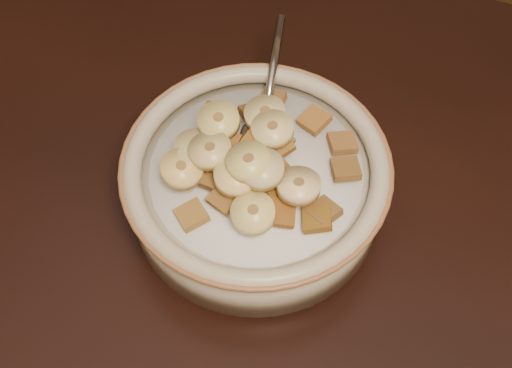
% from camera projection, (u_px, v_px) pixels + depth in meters
% --- Properties ---
extents(table, '(1.40, 0.91, 0.04)m').
position_uv_depth(table, '(139.00, 360.00, 0.52)').
color(table, black).
rests_on(table, floor).
extents(cereal_bowl, '(0.19, 0.19, 0.05)m').
position_uv_depth(cereal_bowl, '(256.00, 189.00, 0.55)').
color(cereal_bowl, beige).
rests_on(cereal_bowl, table).
extents(milk, '(0.16, 0.16, 0.00)m').
position_uv_depth(milk, '(256.00, 172.00, 0.53)').
color(milk, white).
rests_on(milk, cereal_bowl).
extents(spoon, '(0.04, 0.05, 0.01)m').
position_uv_depth(spoon, '(262.00, 136.00, 0.54)').
color(spoon, gray).
rests_on(spoon, cereal_bowl).
extents(cereal_square_0, '(0.02, 0.02, 0.01)m').
position_uv_depth(cereal_square_0, '(217.00, 174.00, 0.51)').
color(cereal_square_0, brown).
rests_on(cereal_square_0, milk).
extents(cereal_square_1, '(0.02, 0.02, 0.01)m').
position_uv_depth(cereal_square_1, '(271.00, 102.00, 0.56)').
color(cereal_square_1, brown).
rests_on(cereal_square_1, milk).
extents(cereal_square_2, '(0.03, 0.03, 0.01)m').
position_uv_depth(cereal_square_2, '(255.00, 114.00, 0.55)').
color(cereal_square_2, brown).
rests_on(cereal_square_2, milk).
extents(cereal_square_3, '(0.03, 0.03, 0.01)m').
position_uv_depth(cereal_square_3, '(218.00, 161.00, 0.52)').
color(cereal_square_3, brown).
rests_on(cereal_square_3, milk).
extents(cereal_square_4, '(0.03, 0.03, 0.01)m').
position_uv_depth(cereal_square_4, '(192.00, 215.00, 0.51)').
color(cereal_square_4, olive).
rests_on(cereal_square_4, milk).
extents(cereal_square_5, '(0.03, 0.03, 0.01)m').
position_uv_depth(cereal_square_5, '(314.00, 120.00, 0.55)').
color(cereal_square_5, olive).
rests_on(cereal_square_5, milk).
extents(cereal_square_6, '(0.03, 0.03, 0.01)m').
position_uv_depth(cereal_square_6, '(277.00, 145.00, 0.52)').
color(cereal_square_6, olive).
rests_on(cereal_square_6, milk).
extents(cereal_square_7, '(0.03, 0.03, 0.01)m').
position_uv_depth(cereal_square_7, '(323.00, 212.00, 0.50)').
color(cereal_square_7, brown).
rests_on(cereal_square_7, milk).
extents(cereal_square_8, '(0.03, 0.03, 0.01)m').
position_uv_depth(cereal_square_8, '(218.00, 115.00, 0.55)').
color(cereal_square_8, brown).
rests_on(cereal_square_8, milk).
extents(cereal_square_9, '(0.03, 0.03, 0.01)m').
position_uv_depth(cereal_square_9, '(346.00, 169.00, 0.52)').
color(cereal_square_9, olive).
rests_on(cereal_square_9, milk).
extents(cereal_square_10, '(0.03, 0.03, 0.01)m').
position_uv_depth(cereal_square_10, '(225.00, 198.00, 0.50)').
color(cereal_square_10, olive).
rests_on(cereal_square_10, milk).
extents(cereal_square_11, '(0.03, 0.03, 0.01)m').
position_uv_depth(cereal_square_11, '(317.00, 219.00, 0.50)').
color(cereal_square_11, brown).
rests_on(cereal_square_11, milk).
extents(cereal_square_12, '(0.03, 0.03, 0.01)m').
position_uv_depth(cereal_square_12, '(277.00, 140.00, 0.53)').
color(cereal_square_12, brown).
rests_on(cereal_square_12, milk).
extents(cereal_square_13, '(0.03, 0.03, 0.01)m').
position_uv_depth(cereal_square_13, '(254.00, 189.00, 0.50)').
color(cereal_square_13, '#8E5619').
rests_on(cereal_square_13, milk).
extents(cereal_square_14, '(0.03, 0.03, 0.01)m').
position_uv_depth(cereal_square_14, '(281.00, 213.00, 0.50)').
color(cereal_square_14, brown).
rests_on(cereal_square_14, milk).
extents(cereal_square_15, '(0.02, 0.02, 0.01)m').
position_uv_depth(cereal_square_15, '(224.00, 143.00, 0.52)').
color(cereal_square_15, brown).
rests_on(cereal_square_15, milk).
extents(cereal_square_16, '(0.03, 0.03, 0.01)m').
position_uv_depth(cereal_square_16, '(283.00, 192.00, 0.50)').
color(cereal_square_16, brown).
rests_on(cereal_square_16, milk).
extents(cereal_square_17, '(0.02, 0.02, 0.01)m').
position_uv_depth(cereal_square_17, '(259.00, 140.00, 0.52)').
color(cereal_square_17, '#9A6B1D').
rests_on(cereal_square_17, milk).
extents(cereal_square_18, '(0.03, 0.03, 0.01)m').
position_uv_depth(cereal_square_18, '(342.00, 143.00, 0.54)').
color(cereal_square_18, '#915F33').
rests_on(cereal_square_18, milk).
extents(cereal_square_19, '(0.03, 0.03, 0.01)m').
position_uv_depth(cereal_square_19, '(210.00, 163.00, 0.52)').
color(cereal_square_19, brown).
rests_on(cereal_square_19, milk).
extents(cereal_square_20, '(0.03, 0.03, 0.01)m').
position_uv_depth(cereal_square_20, '(278.00, 174.00, 0.51)').
color(cereal_square_20, brown).
rests_on(cereal_square_20, milk).
extents(cereal_square_21, '(0.02, 0.02, 0.01)m').
position_uv_depth(cereal_square_21, '(222.00, 143.00, 0.53)').
color(cereal_square_21, olive).
rests_on(cereal_square_21, milk).
extents(cereal_square_22, '(0.02, 0.02, 0.01)m').
position_uv_depth(cereal_square_22, '(208.00, 174.00, 0.51)').
color(cereal_square_22, brown).
rests_on(cereal_square_22, milk).
extents(banana_slice_0, '(0.04, 0.04, 0.01)m').
position_uv_depth(banana_slice_0, '(195.00, 149.00, 0.52)').
color(banana_slice_0, beige).
rests_on(banana_slice_0, milk).
extents(banana_slice_1, '(0.04, 0.04, 0.01)m').
position_uv_depth(banana_slice_1, '(210.00, 151.00, 0.51)').
color(banana_slice_1, '#CEBD76').
rests_on(banana_slice_1, milk).
extents(banana_slice_2, '(0.04, 0.04, 0.01)m').
position_uv_depth(banana_slice_2, '(262.00, 169.00, 0.49)').
color(banana_slice_2, beige).
rests_on(banana_slice_2, milk).
extents(banana_slice_3, '(0.04, 0.04, 0.01)m').
position_uv_depth(banana_slice_3, '(253.00, 213.00, 0.49)').
color(banana_slice_3, '#E4D97A').
rests_on(banana_slice_3, milk).
extents(banana_slice_4, '(0.04, 0.04, 0.02)m').
position_uv_depth(banana_slice_4, '(299.00, 186.00, 0.49)').
color(banana_slice_4, '#F1CE87').
rests_on(banana_slice_4, milk).
extents(banana_slice_5, '(0.04, 0.04, 0.02)m').
position_uv_depth(banana_slice_5, '(219.00, 121.00, 0.52)').
color(banana_slice_5, '#F2E37A').
rests_on(banana_slice_5, milk).
extents(banana_slice_6, '(0.04, 0.04, 0.01)m').
position_uv_depth(banana_slice_6, '(272.00, 130.00, 0.52)').
color(banana_slice_6, '#E1D576').
rests_on(banana_slice_6, milk).
extents(banana_slice_7, '(0.04, 0.04, 0.01)m').
position_uv_depth(banana_slice_7, '(182.00, 169.00, 0.51)').
color(banana_slice_7, '#F4CB78').
rests_on(banana_slice_7, milk).
extents(banana_slice_8, '(0.04, 0.04, 0.01)m').
position_uv_depth(banana_slice_8, '(249.00, 162.00, 0.49)').
color(banana_slice_8, '#DBCD73').
rests_on(banana_slice_8, milk).
extents(banana_slice_9, '(0.04, 0.04, 0.01)m').
position_uv_depth(banana_slice_9, '(236.00, 176.00, 0.50)').
color(banana_slice_9, '#FADE85').
rests_on(banana_slice_9, milk).
extents(banana_slice_10, '(0.04, 0.04, 0.01)m').
position_uv_depth(banana_slice_10, '(265.00, 114.00, 0.53)').
color(banana_slice_10, '#C9C081').
rests_on(banana_slice_10, milk).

